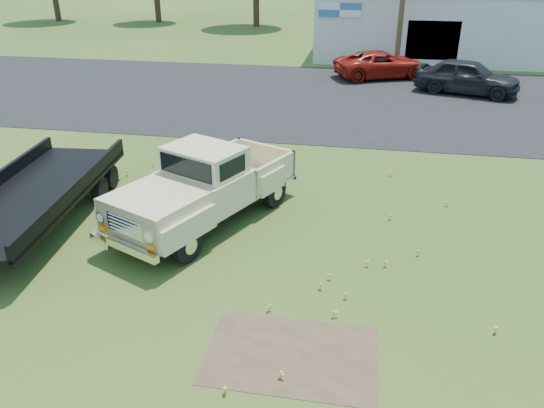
{
  "coord_description": "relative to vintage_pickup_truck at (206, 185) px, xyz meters",
  "views": [
    {
      "loc": [
        2.46,
        -10.18,
        6.46
      ],
      "look_at": [
        0.43,
        1.0,
        0.96
      ],
      "focal_mm": 35.0,
      "sensor_mm": 36.0,
      "label": 1
    }
  ],
  "objects": [
    {
      "name": "flatbed_trailer",
      "position": [
        -4.26,
        -0.86,
        -0.07
      ],
      "size": [
        3.02,
        7.29,
        1.94
      ],
      "primitive_type": null,
      "rotation": [
        0.0,
        0.0,
        0.09
      ],
      "color": "black",
      "rests_on": "ground"
    },
    {
      "name": "asphalt_lot",
      "position": [
        1.38,
        13.38,
        -1.04
      ],
      "size": [
        90.0,
        14.0,
        0.02
      ],
      "primitive_type": "cube",
      "color": "black",
      "rests_on": "ground"
    },
    {
      "name": "red_pickup",
      "position": [
        4.51,
        18.21,
        -0.32
      ],
      "size": [
        5.65,
        4.21,
        1.43
      ],
      "primitive_type": "imported",
      "rotation": [
        0.0,
        0.0,
        1.98
      ],
      "color": "maroon",
      "rests_on": "ground"
    },
    {
      "name": "ground",
      "position": [
        1.38,
        -1.62,
        -1.04
      ],
      "size": [
        140.0,
        140.0,
        0.0
      ],
      "primitive_type": "plane",
      "color": "#2F4F19",
      "rests_on": "ground"
    },
    {
      "name": "dirt_patch_b",
      "position": [
        -0.62,
        1.88,
        -1.04
      ],
      "size": [
        2.2,
        1.6,
        0.01
      ],
      "primitive_type": "cube",
      "color": "#4C3828",
      "rests_on": "ground"
    },
    {
      "name": "dark_sedan",
      "position": [
        8.58,
        15.3,
        -0.21
      ],
      "size": [
        5.24,
        3.38,
        1.66
      ],
      "primitive_type": "imported",
      "rotation": [
        0.0,
        0.0,
        1.25
      ],
      "color": "black",
      "rests_on": "ground"
    },
    {
      "name": "dirt_patch_a",
      "position": [
        2.88,
        -4.62,
        -1.04
      ],
      "size": [
        3.0,
        2.0,
        0.01
      ],
      "primitive_type": "cube",
      "color": "#4C3828",
      "rests_on": "ground"
    },
    {
      "name": "commercial_building",
      "position": [
        7.38,
        25.37,
        1.06
      ],
      "size": [
        14.2,
        8.2,
        4.15
      ],
      "color": "silver",
      "rests_on": "ground"
    },
    {
      "name": "vintage_pickup_truck",
      "position": [
        0.0,
        0.0,
        0.0
      ],
      "size": [
        4.38,
        6.12,
        2.07
      ],
      "primitive_type": null,
      "rotation": [
        0.0,
        0.0,
        -0.42
      ],
      "color": "beige",
      "rests_on": "ground"
    }
  ]
}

